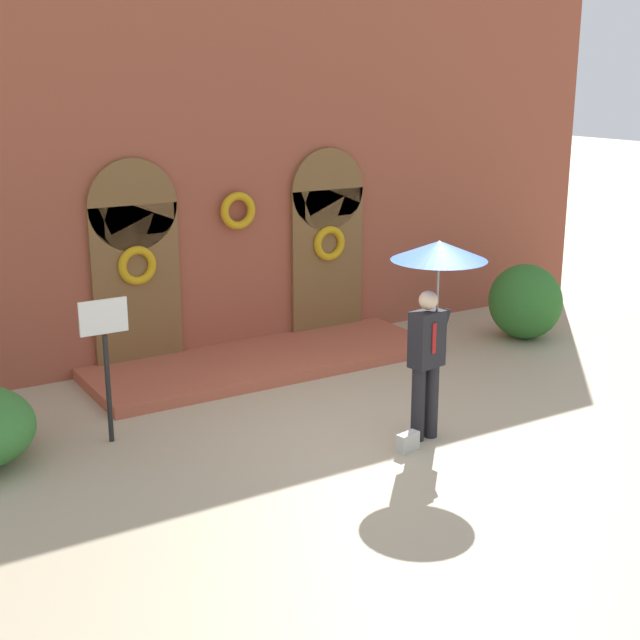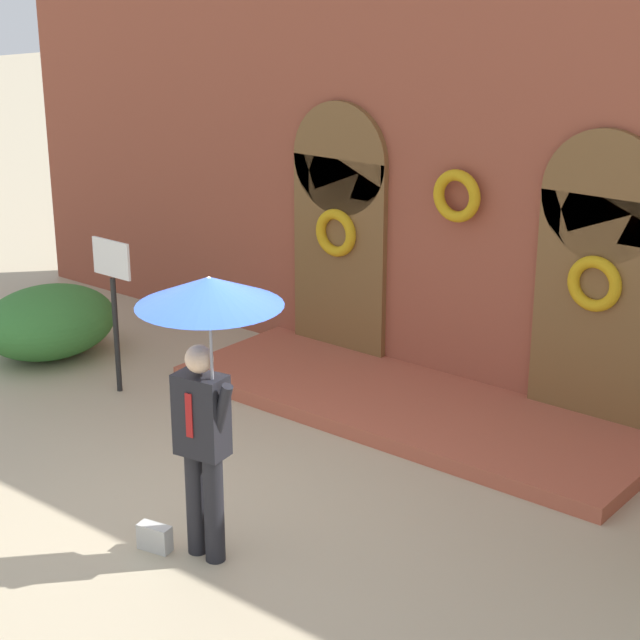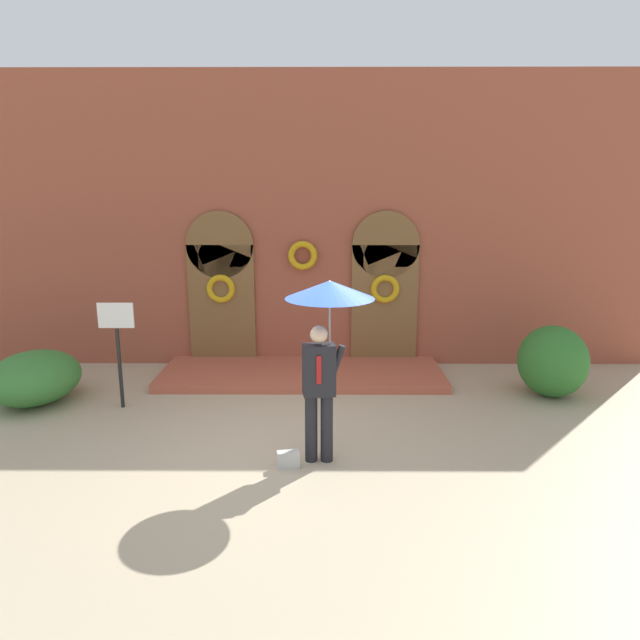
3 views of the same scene
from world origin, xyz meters
The scene contains 6 objects.
ground_plane centered at (0.00, 0.00, 0.00)m, with size 80.00×80.00×0.00m, color tan.
building_facade centered at (0.00, 4.15, 2.68)m, with size 14.00×2.30×5.60m.
person_with_umbrella centered at (0.44, -0.29, 1.91)m, with size 1.10×1.10×2.36m.
handbag centered at (-0.04, -0.49, 0.11)m, with size 0.28×0.12×0.22m, color #B7B7B2.
sign_post centered at (-2.84, 1.56, 1.16)m, with size 0.56×0.06×1.72m.
shrub_right centered at (4.28, 2.15, 0.61)m, with size 1.14×1.22×1.21m, color #2D6B28.
Camera 1 is at (-5.81, -7.99, 4.21)m, focal length 50.00 mm.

